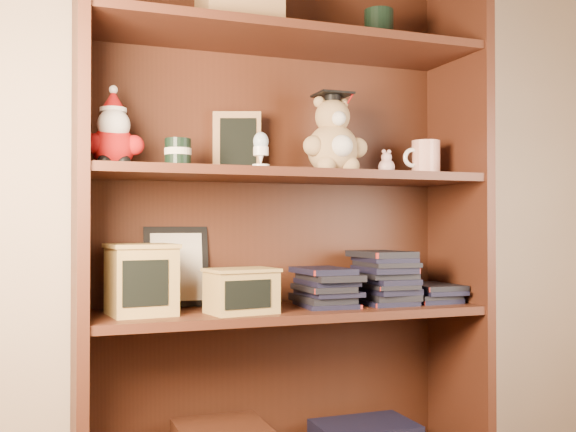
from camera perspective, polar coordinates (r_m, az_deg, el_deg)
name	(u,v)px	position (r m, az deg, el deg)	size (l,w,h in m)	color
bookcase	(281,230)	(2.02, -0.57, -1.19)	(1.20, 0.35, 1.60)	#442013
shelf_lower	(288,312)	(1.99, 0.00, -8.16)	(1.14, 0.33, 0.02)	#442013
shelf_upper	(288,176)	(1.98, 0.00, 3.40)	(1.14, 0.33, 0.02)	#442013
santa_plush	(113,136)	(1.87, -14.56, 6.59)	(0.16, 0.12, 0.23)	#A50F0F
teachers_tin	(178,153)	(1.90, -9.31, 5.27)	(0.07, 0.07, 0.08)	black
chalkboard_plaque	(237,144)	(2.06, -4.34, 6.13)	(0.14, 0.10, 0.19)	#9E7547
egg_cup	(261,149)	(1.88, -2.31, 5.70)	(0.05, 0.05, 0.10)	white
grad_teddy_bear	(334,142)	(2.04, 3.87, 6.31)	(0.20, 0.18, 0.25)	tan
pink_figurine	(386,165)	(2.12, 8.34, 4.31)	(0.05, 0.05, 0.08)	beige
teacher_mug	(425,158)	(2.19, 11.53, 4.81)	(0.13, 0.09, 0.11)	silver
certificate_frame	(176,267)	(2.03, -9.44, -4.26)	(0.19, 0.05, 0.24)	black
treats_box	(141,279)	(1.87, -12.33, -5.22)	(0.19, 0.19, 0.19)	#B08D48
pencils_box	(241,290)	(1.87, -3.96, -6.31)	(0.21, 0.16, 0.12)	#B08D48
book_stack_left	(326,288)	(2.03, 3.22, -6.08)	(0.14, 0.20, 0.11)	black
book_stack_mid	(384,278)	(2.11, 8.16, -5.21)	(0.14, 0.20, 0.16)	black
book_stack_right	(431,292)	(2.20, 12.02, -6.27)	(0.14, 0.20, 0.06)	black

